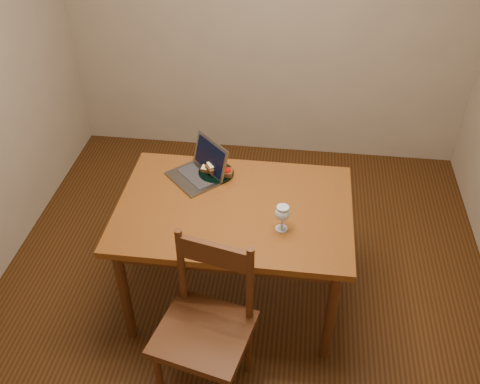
# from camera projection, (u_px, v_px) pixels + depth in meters

# --- Properties ---
(floor) EXTENTS (3.20, 3.20, 0.02)m
(floor) POSITION_uv_depth(u_px,v_px,m) (243.00, 283.00, 3.51)
(floor) COLOR black
(floor) RESTS_ON ground
(back_wall) EXTENTS (3.20, 0.02, 2.60)m
(back_wall) POSITION_uv_depth(u_px,v_px,m) (270.00, 0.00, 3.95)
(back_wall) COLOR gray
(back_wall) RESTS_ON floor
(table) EXTENTS (1.30, 0.90, 0.74)m
(table) POSITION_uv_depth(u_px,v_px,m) (234.00, 218.00, 3.02)
(table) COLOR #54280E
(table) RESTS_ON floor
(chair) EXTENTS (0.53, 0.51, 0.48)m
(chair) POSITION_uv_depth(u_px,v_px,m) (205.00, 322.00, 2.62)
(chair) COLOR #3C210C
(chair) RESTS_ON floor
(plate) EXTENTS (0.21, 0.21, 0.02)m
(plate) POSITION_uv_depth(u_px,v_px,m) (216.00, 173.00, 3.19)
(plate) COLOR black
(plate) RESTS_ON table
(sandwich_cheese) EXTENTS (0.11, 0.08, 0.03)m
(sandwich_cheese) POSITION_uv_depth(u_px,v_px,m) (210.00, 168.00, 3.18)
(sandwich_cheese) COLOR #381E0C
(sandwich_cheese) RESTS_ON plate
(sandwich_tomato) EXTENTS (0.12, 0.08, 0.04)m
(sandwich_tomato) POSITION_uv_depth(u_px,v_px,m) (222.00, 171.00, 3.16)
(sandwich_tomato) COLOR #381E0C
(sandwich_tomato) RESTS_ON plate
(sandwich_top) EXTENTS (0.13, 0.12, 0.03)m
(sandwich_top) POSITION_uv_depth(u_px,v_px,m) (216.00, 166.00, 3.16)
(sandwich_top) COLOR #381E0C
(sandwich_top) RESTS_ON plate
(milk_glass) EXTENTS (0.08, 0.08, 0.15)m
(milk_glass) POSITION_uv_depth(u_px,v_px,m) (282.00, 218.00, 2.77)
(milk_glass) COLOR white
(milk_glass) RESTS_ON table
(laptop) EXTENTS (0.40, 0.40, 0.21)m
(laptop) POSITION_uv_depth(u_px,v_px,m) (201.00, 168.00, 3.15)
(laptop) COLOR slate
(laptop) RESTS_ON table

